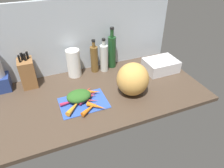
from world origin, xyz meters
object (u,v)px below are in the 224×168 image
object	(u,v)px
carrot_4	(84,93)
bottle_1	(104,58)
carrot_2	(72,101)
cutting_board	(84,103)
paper_towel_roll	(74,63)
bottle_0	(94,59)
carrot_0	(86,100)
winter_squash	(133,79)
carrot_1	(97,106)
carrot_9	(74,107)
carrot_6	(90,108)
carrot_8	(83,97)
carrot_7	(88,97)
knife_block	(28,73)
dish_rack	(161,65)
carrot_3	(92,92)
carrot_5	(88,97)
bottle_2	(112,51)

from	to	relation	value
carrot_4	bottle_1	distance (cm)	39.71
carrot_2	cutting_board	bearing A→B (deg)	-18.52
paper_towel_roll	bottle_0	size ratio (longest dim) A/B	0.80
carrot_0	winter_squash	world-z (taller)	winter_squash
carrot_0	carrot_1	bearing A→B (deg)	-62.63
carrot_1	carrot_9	bearing A→B (deg)	160.10
carrot_6	carrot_8	bearing A→B (deg)	92.28
cutting_board	carrot_0	xyz separation A→B (cm)	(1.70, 0.01, 1.83)
cutting_board	carrot_2	size ratio (longest dim) A/B	1.91
carrot_7	carrot_8	bearing A→B (deg)	146.44
cutting_board	carrot_4	xyz separation A→B (cm)	(3.03, 8.52, 1.76)
knife_block	bottle_0	size ratio (longest dim) A/B	0.95
carrot_6	bottle_1	world-z (taller)	bottle_1
carrot_0	dish_rack	distance (cm)	75.00
cutting_board	carrot_3	bearing A→B (deg)	38.63
carrot_1	bottle_1	world-z (taller)	bottle_1
carrot_2	paper_towel_roll	size ratio (longest dim) A/B	0.74
carrot_4	knife_block	distance (cm)	46.61
carrot_4	carrot_5	size ratio (longest dim) A/B	1.18
carrot_4	carrot_5	world-z (taller)	carrot_5
carrot_6	carrot_9	xyz separation A→B (cm)	(-9.26, 5.38, 0.17)
knife_block	bottle_0	xyz separation A→B (cm)	(53.75, 1.29, 0.72)
carrot_3	winter_squash	world-z (taller)	winter_squash
carrot_4	dish_rack	bearing A→B (deg)	7.46
carrot_1	carrot_3	bearing A→B (deg)	82.22
carrot_2	carrot_5	size ratio (longest dim) A/B	1.27
carrot_5	winter_squash	size ratio (longest dim) A/B	0.55
cutting_board	dish_rack	size ratio (longest dim) A/B	1.20
dish_rack	carrot_5	bearing A→B (deg)	-167.88
carrot_4	bottle_2	bearing A→B (deg)	42.20
carrot_8	winter_squash	world-z (taller)	winter_squash
carrot_2	knife_block	size ratio (longest dim) A/B	0.62
carrot_6	knife_block	xyz separation A→B (cm)	(-34.33, 46.71, 8.89)
winter_squash	bottle_0	world-z (taller)	bottle_0
carrot_5	carrot_1	bearing A→B (deg)	-77.32
carrot_0	carrot_8	size ratio (longest dim) A/B	1.08
carrot_7	carrot_0	bearing A→B (deg)	-137.55
bottle_0	carrot_4	bearing A→B (deg)	-121.20
carrot_9	bottle_2	distance (cm)	64.76
carrot_5	knife_block	xyz separation A→B (cm)	(-36.41, 34.44, 9.02)
carrot_1	carrot_7	world-z (taller)	carrot_1
winter_squash	carrot_4	bearing A→B (deg)	162.51
carrot_7	bottle_2	xyz separation A→B (cm)	(33.81, 37.93, 12.68)
carrot_7	knife_block	bearing A→B (deg)	136.49
carrot_4	carrot_7	distance (cm)	6.36
cutting_board	bottle_0	size ratio (longest dim) A/B	1.13
carrot_8	bottle_2	distance (cm)	53.06
carrot_9	dish_rack	size ratio (longest dim) A/B	0.60
carrot_7	paper_towel_roll	xyz separation A→B (cm)	(-0.81, 35.99, 9.24)
cutting_board	knife_block	size ratio (longest dim) A/B	1.19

